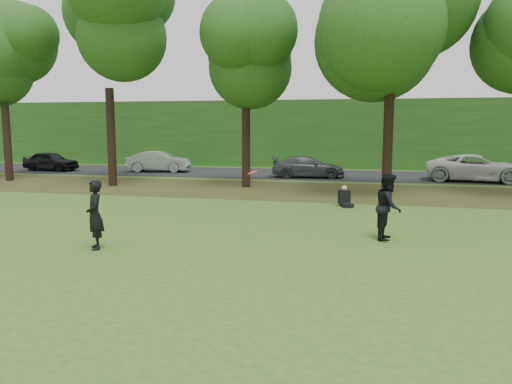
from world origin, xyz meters
The scene contains 10 objects.
ground centered at (0.00, 0.00, 0.00)m, with size 120.00×120.00×0.00m, color #375B1C.
leaf_litter centered at (0.00, 13.00, 0.01)m, with size 60.00×7.00×0.01m, color #473819.
street centered at (0.00, 21.00, 0.01)m, with size 70.00×7.00×0.02m, color black.
far_hedge centered at (0.00, 27.00, 2.50)m, with size 70.00×3.00×5.00m, color #204F16.
player_left centered at (-3.66, 0.47, 0.91)m, with size 0.66×0.43×1.81m, color black.
player_right centered at (3.82, 3.34, 0.95)m, with size 0.92×0.72×1.89m, color black.
parked_cars centered at (1.25, 19.54, 0.72)m, with size 36.55×3.84×1.52m.
frisbee centered at (0.28, 1.68, 1.99)m, with size 0.36×0.38×0.15m.
seated_person centered at (2.32, 8.86, 0.31)m, with size 0.67×0.83×0.83m.
tree_line centered at (-0.34, 12.94, 7.84)m, with size 55.30×7.90×12.31m.
Camera 1 is at (3.32, -11.00, 3.26)m, focal length 35.00 mm.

